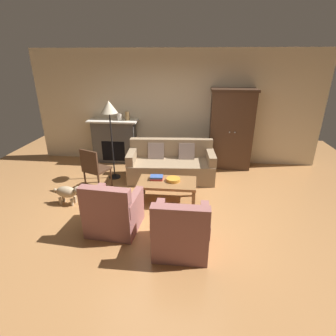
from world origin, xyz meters
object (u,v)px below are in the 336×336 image
object	(u,v)px
fireplace	(115,141)
book_stack	(157,178)
coffee_table	(167,184)
mantel_vase_cream	(120,117)
floor_lamp	(109,112)
dog	(68,192)
couch	(171,165)
fruit_bowl	(173,180)
armchair_near_left	(114,213)
mantel_vase_bronze	(127,116)
armoire	(231,129)
side_chair_wooden	(94,167)
armchair_near_right	(181,232)

from	to	relation	value
fireplace	book_stack	world-z (taller)	fireplace
coffee_table	mantel_vase_cream	size ratio (longest dim) A/B	6.62
fireplace	floor_lamp	distance (m)	1.44
mantel_vase_cream	book_stack	bearing A→B (deg)	-57.64
dog	book_stack	bearing A→B (deg)	12.95
couch	book_stack	distance (m)	1.02
couch	fruit_bowl	distance (m)	1.05
coffee_table	armchair_near_left	world-z (taller)	armchair_near_left
fruit_bowl	mantel_vase_bronze	distance (m)	2.48
armoire	side_chair_wooden	size ratio (longest dim) A/B	2.14
armoire	armchair_near_left	xyz separation A→B (m)	(-2.11, -2.92, -0.65)
armchair_near_left	fruit_bowl	bearing A→B (deg)	50.16
dog	armchair_near_right	bearing A→B (deg)	-26.52
fruit_bowl	dog	xyz separation A→B (m)	(-1.96, -0.33, -0.20)
armoire	floor_lamp	size ratio (longest dim) A/B	1.09
armoire	armchair_near_left	world-z (taller)	armoire
fruit_bowl	armchair_near_right	bearing A→B (deg)	-80.80
armoire	dog	xyz separation A→B (m)	(-3.20, -2.22, -0.72)
couch	mantel_vase_bronze	size ratio (longest dim) A/B	9.13
coffee_table	mantel_vase_cream	distance (m)	2.57
couch	armchair_near_left	bearing A→B (deg)	-109.40
book_stack	armchair_near_left	distance (m)	1.22
couch	floor_lamp	xyz separation A→B (m)	(-1.31, -0.11, 1.21)
dog	coffee_table	bearing A→B (deg)	9.12
fruit_bowl	armchair_near_right	distance (m)	1.45
armoire	coffee_table	world-z (taller)	armoire
armchair_near_right	dog	bearing A→B (deg)	153.48
armchair_near_right	book_stack	bearing A→B (deg)	110.73
coffee_table	floor_lamp	world-z (taller)	floor_lamp
armchair_near_left	floor_lamp	world-z (taller)	floor_lamp
armchair_near_right	armoire	bearing A→B (deg)	73.05
fireplace	armchair_near_right	xyz separation A→B (m)	(1.94, -3.39, -0.25)
coffee_table	side_chair_wooden	distance (m)	1.59
mantel_vase_bronze	coffee_table	bearing A→B (deg)	-58.45
armchair_near_left	dog	size ratio (longest dim) A/B	1.54
fireplace	mantel_vase_bronze	distance (m)	0.76
couch	mantel_vase_cream	bearing A→B (deg)	146.89
fruit_bowl	armchair_near_left	xyz separation A→B (m)	(-0.87, -1.04, -0.13)
coffee_table	armchair_near_right	world-z (taller)	armchair_near_right
couch	book_stack	world-z (taller)	couch
side_chair_wooden	dog	size ratio (longest dim) A/B	1.57
fruit_bowl	floor_lamp	xyz separation A→B (m)	(-1.44, 0.92, 1.08)
mantel_vase_cream	fireplace	bearing A→B (deg)	174.31
book_stack	armoire	bearing A→B (deg)	49.59
armoire	armchair_near_right	bearing A→B (deg)	-106.95
fireplace	armchair_near_right	size ratio (longest dim) A/B	1.43
couch	book_stack	size ratio (longest dim) A/B	7.88
mantel_vase_bronze	armchair_near_right	bearing A→B (deg)	-65.16
mantel_vase_bronze	side_chair_wooden	size ratio (longest dim) A/B	0.24
couch	armchair_near_left	xyz separation A→B (m)	(-0.73, -2.07, -0.00)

